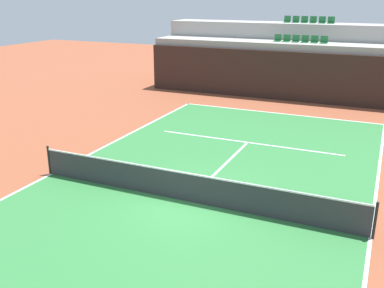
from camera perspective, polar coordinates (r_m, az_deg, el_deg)
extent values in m
plane|color=brown|center=(14.11, -0.66, -7.40)|extent=(80.00, 80.00, 0.00)
cube|color=#2D7238|center=(14.11, -0.66, -7.38)|extent=(11.00, 24.00, 0.01)
cube|color=white|center=(24.82, 11.02, 3.92)|extent=(11.00, 0.10, 0.00)
cube|color=white|center=(16.94, -17.68, -3.68)|extent=(0.10, 24.00, 0.00)
cube|color=white|center=(13.06, 22.05, -11.15)|extent=(0.10, 24.00, 0.00)
cube|color=white|center=(19.67, 7.19, 0.21)|extent=(8.26, 0.10, 0.00)
cube|color=white|center=(16.81, 3.93, -2.96)|extent=(0.10, 6.40, 0.00)
cube|color=black|center=(27.77, 12.89, 8.47)|extent=(19.05, 0.30, 2.97)
cube|color=#9E9E99|center=(29.04, 13.48, 9.29)|extent=(19.05, 2.40, 3.40)
cube|color=#9E9E99|center=(31.30, 14.44, 10.83)|extent=(19.05, 2.40, 4.43)
cube|color=#1E6633|center=(29.12, 10.93, 12.91)|extent=(0.44, 0.44, 0.04)
cube|color=#1E6633|center=(29.29, 11.05, 13.36)|extent=(0.44, 0.04, 0.40)
cube|color=#1E6633|center=(28.99, 12.05, 12.81)|extent=(0.44, 0.44, 0.04)
cube|color=#1E6633|center=(29.17, 12.17, 13.27)|extent=(0.44, 0.04, 0.40)
cube|color=#1E6633|center=(28.88, 13.18, 12.71)|extent=(0.44, 0.44, 0.04)
cube|color=#1E6633|center=(29.05, 13.29, 13.17)|extent=(0.44, 0.04, 0.40)
cube|color=#1E6633|center=(28.77, 14.31, 12.60)|extent=(0.44, 0.44, 0.04)
cube|color=#1E6633|center=(28.95, 14.42, 13.07)|extent=(0.44, 0.04, 0.40)
cube|color=#1E6633|center=(28.68, 15.46, 12.49)|extent=(0.44, 0.44, 0.04)
cube|color=#1E6633|center=(28.85, 15.56, 12.96)|extent=(0.44, 0.04, 0.40)
cube|color=#1E6633|center=(28.59, 16.61, 12.38)|extent=(0.44, 0.44, 0.04)
cube|color=#1E6633|center=(28.77, 16.71, 12.84)|extent=(0.44, 0.04, 0.40)
cube|color=#1E6633|center=(31.37, 12.13, 15.12)|extent=(0.44, 0.44, 0.04)
cube|color=#1E6633|center=(31.56, 12.24, 15.53)|extent=(0.44, 0.04, 0.40)
cube|color=#1E6633|center=(31.26, 13.18, 15.03)|extent=(0.44, 0.44, 0.04)
cube|color=#1E6633|center=(31.44, 13.29, 15.45)|extent=(0.44, 0.04, 0.40)
cube|color=#1E6633|center=(31.15, 14.24, 14.95)|extent=(0.44, 0.44, 0.04)
cube|color=#1E6633|center=(31.33, 14.35, 15.36)|extent=(0.44, 0.04, 0.40)
cube|color=#1E6633|center=(31.05, 15.31, 14.85)|extent=(0.44, 0.44, 0.04)
cube|color=#1E6633|center=(31.23, 15.41, 15.27)|extent=(0.44, 0.04, 0.40)
cube|color=#1E6633|center=(30.96, 16.38, 14.75)|extent=(0.44, 0.44, 0.04)
cube|color=#1E6633|center=(31.15, 16.48, 15.17)|extent=(0.44, 0.04, 0.40)
cube|color=#1E6633|center=(30.88, 17.46, 14.64)|extent=(0.44, 0.44, 0.04)
cube|color=#1E6633|center=(31.07, 17.55, 15.06)|extent=(0.44, 0.04, 0.40)
cylinder|color=black|center=(16.78, -17.99, -1.97)|extent=(0.08, 0.08, 1.07)
cylinder|color=black|center=(12.81, 22.57, -9.10)|extent=(0.08, 0.08, 1.07)
cube|color=#333338|center=(13.91, -0.67, -5.66)|extent=(10.90, 0.02, 0.92)
cube|color=white|center=(13.72, -0.68, -3.82)|extent=(10.90, 0.04, 0.05)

